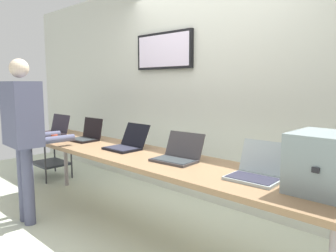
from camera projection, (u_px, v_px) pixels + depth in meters
ground at (138, 234)px, 3.09m from camera, size 8.00×8.00×0.04m
back_wall at (210, 86)px, 3.72m from camera, size 8.00×0.11×2.72m
workbench at (137, 158)px, 2.99m from camera, size 3.77×0.70×0.76m
equipment_box at (328, 163)px, 1.88m from camera, size 0.40×0.41×0.35m
laptop_station_0 at (54, 129)px, 4.11m from camera, size 0.39×0.30×0.24m
laptop_station_1 at (87, 135)px, 3.65m from camera, size 0.34×0.30×0.24m
laptop_station_2 at (127, 143)px, 3.16m from camera, size 0.33×0.35×0.24m
laptop_station_3 at (178, 154)px, 2.68m from camera, size 0.38×0.34×0.22m
laptop_station_4 at (257, 171)px, 2.18m from camera, size 0.35×0.34×0.24m
person at (23, 126)px, 3.18m from camera, size 0.45×0.60×1.63m
coffee_mug at (54, 138)px, 3.55m from camera, size 0.08×0.08×0.08m
storage_cart at (50, 151)px, 4.82m from camera, size 0.56×0.44×0.61m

